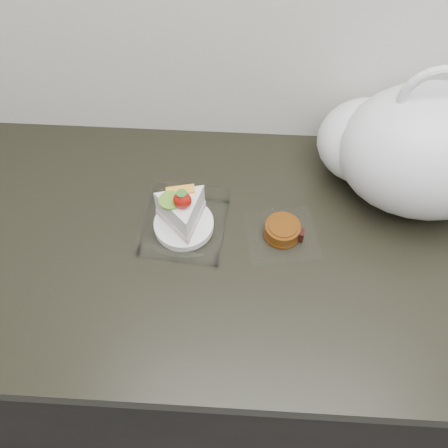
{
  "coord_description": "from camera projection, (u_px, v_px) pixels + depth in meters",
  "views": [
    {
      "loc": [
        -0.16,
        1.15,
        1.73
      ],
      "look_at": [
        -0.19,
        1.71,
        0.94
      ],
      "focal_mm": 40.0,
      "sensor_mm": 36.0,
      "label": 1
    }
  ],
  "objects": [
    {
      "name": "mooncake_wrap",
      "position": [
        283.0,
        231.0,
        0.99
      ],
      "size": [
        0.16,
        0.16,
        0.03
      ],
      "rotation": [
        0.0,
        0.0,
        0.37
      ],
      "color": "white",
      "rests_on": "counter"
    },
    {
      "name": "counter",
      "position": [
        295.0,
        336.0,
        1.35
      ],
      "size": [
        2.04,
        0.64,
        0.9
      ],
      "color": "black",
      "rests_on": "ground"
    },
    {
      "name": "cake_tray",
      "position": [
        183.0,
        218.0,
        0.98
      ],
      "size": [
        0.18,
        0.18,
        0.13
      ],
      "rotation": [
        0.0,
        0.0,
        -0.08
      ],
      "color": "white",
      "rests_on": "counter"
    },
    {
      "name": "plastic_bag",
      "position": [
        417.0,
        148.0,
        0.97
      ],
      "size": [
        0.43,
        0.34,
        0.32
      ],
      "rotation": [
        0.0,
        0.0,
        -0.23
      ],
      "color": "silver",
      "rests_on": "counter"
    }
  ]
}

